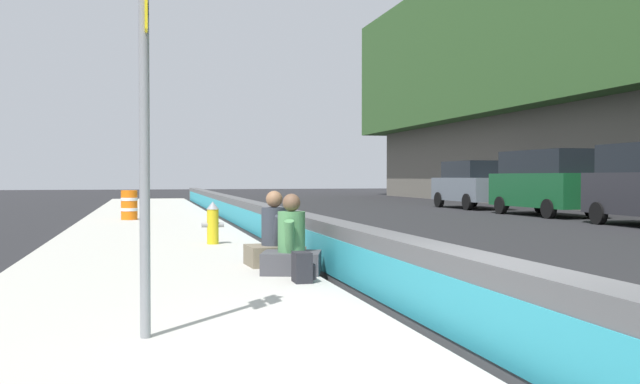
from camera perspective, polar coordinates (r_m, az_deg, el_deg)
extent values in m
plane|color=#232326|center=(6.09, 14.12, -13.34)|extent=(160.00, 160.00, 0.00)
cube|color=#B5B2A8|center=(5.39, -12.42, -14.49)|extent=(80.00, 4.40, 0.14)
cube|color=#545456|center=(6.00, 14.14, -9.41)|extent=(76.00, 0.44, 0.85)
cube|color=teal|center=(5.91, 12.18, -9.99)|extent=(74.48, 0.01, 0.54)
cylinder|color=gray|center=(6.15, -14.28, 5.03)|extent=(0.09, 0.09, 3.60)
cube|color=yellow|center=(6.29, -14.14, 14.15)|extent=(0.44, 0.02, 0.36)
cube|color=black|center=(6.29, -14.01, 14.15)|extent=(0.30, 0.01, 0.10)
cylinder|color=gold|center=(14.45, -8.83, -2.84)|extent=(0.24, 0.24, 0.72)
cone|color=gray|center=(14.43, -8.84, -1.10)|extent=(0.26, 0.26, 0.16)
cylinder|color=gray|center=(14.47, -8.16, -2.69)|extent=(0.10, 0.12, 0.10)
cylinder|color=gray|center=(14.43, -9.50, -2.71)|extent=(0.10, 0.12, 0.10)
cube|color=#424247|center=(10.01, -2.37, -5.84)|extent=(0.92, 1.00, 0.31)
cylinder|color=#4C8951|center=(9.96, -2.37, -3.29)|extent=(0.39, 0.39, 0.58)
sphere|color=brown|center=(9.94, -2.37, -0.88)|extent=(0.26, 0.26, 0.26)
cylinder|color=#4C8951|center=(10.18, -2.24, -3.52)|extent=(0.33, 0.22, 0.51)
cylinder|color=#4C8951|center=(9.75, -2.50, -3.73)|extent=(0.33, 0.22, 0.51)
cube|color=#706651|center=(10.93, -3.79, -5.22)|extent=(0.77, 0.89, 0.31)
cylinder|color=#333842|center=(10.89, -3.79, -2.84)|extent=(0.40, 0.40, 0.59)
sphere|color=#8E6647|center=(10.87, -3.80, -0.59)|extent=(0.26, 0.26, 0.26)
cylinder|color=#333842|center=(11.11, -4.08, -3.07)|extent=(0.31, 0.16, 0.52)
cylinder|color=#333842|center=(10.68, -3.49, -3.24)|extent=(0.31, 0.16, 0.52)
cube|color=#232328|center=(9.15, -1.50, -6.22)|extent=(0.32, 0.22, 0.40)
cube|color=#232328|center=(9.19, -0.64, -6.56)|extent=(0.22, 0.06, 0.20)
cylinder|color=orange|center=(23.18, -15.45, -1.04)|extent=(0.52, 0.52, 0.95)
cylinder|color=white|center=(23.17, -15.46, -0.57)|extent=(0.54, 0.54, 0.10)
cylinder|color=white|center=(23.18, -15.45, -1.39)|extent=(0.54, 0.54, 0.10)
cylinder|color=black|center=(23.85, 21.97, -1.64)|extent=(0.73, 0.24, 0.72)
cube|color=#145128|center=(28.40, 18.03, 0.16)|extent=(5.17, 2.15, 1.30)
cube|color=black|center=(28.32, 18.16, 2.38)|extent=(4.16, 1.92, 0.90)
cylinder|color=black|center=(29.29, 14.69, -1.06)|extent=(0.73, 0.25, 0.72)
cylinder|color=black|center=(30.30, 17.74, -1.01)|extent=(0.73, 0.25, 0.72)
cylinder|color=black|center=(26.55, 18.33, -1.32)|extent=(0.73, 0.25, 0.72)
cylinder|color=black|center=(27.66, 21.54, -1.25)|extent=(0.73, 0.25, 0.72)
cube|color=slate|center=(34.01, 12.29, 0.23)|extent=(4.82, 1.98, 1.10)
cube|color=black|center=(33.92, 12.37, 1.83)|extent=(3.12, 1.77, 0.80)
cylinder|color=black|center=(35.00, 9.79, -0.63)|extent=(0.76, 0.23, 0.76)
cylinder|color=black|center=(35.81, 12.47, -0.60)|extent=(0.76, 0.23, 0.76)
cylinder|color=black|center=(32.24, 12.07, -0.80)|extent=(0.76, 0.23, 0.76)
cylinder|color=black|center=(33.11, 14.92, -0.76)|extent=(0.76, 0.23, 0.76)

